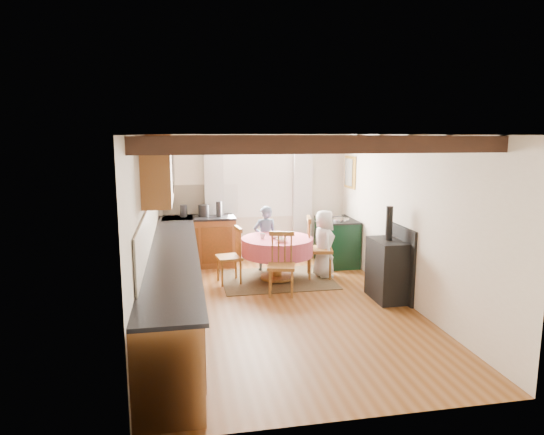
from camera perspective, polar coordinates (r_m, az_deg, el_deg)
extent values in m
cube|color=brown|center=(6.90, 1.25, -10.60)|extent=(3.60, 5.50, 0.00)
cube|color=white|center=(6.46, 1.34, 9.77)|extent=(3.60, 5.50, 0.00)
cube|color=silver|center=(9.25, -2.24, 2.34)|extent=(3.60, 0.00, 2.40)
cube|color=silver|center=(4.00, 9.56, -7.89)|extent=(3.60, 0.00, 2.40)
cube|color=silver|center=(6.45, -14.55, -1.27)|extent=(0.00, 5.50, 2.40)
cube|color=silver|center=(7.16, 15.53, -0.23)|extent=(0.00, 5.50, 2.40)
cube|color=black|center=(4.52, 6.66, 8.52)|extent=(3.60, 0.16, 0.16)
cube|color=black|center=(5.49, 3.53, 8.80)|extent=(3.60, 0.16, 0.16)
cube|color=black|center=(6.46, 1.33, 8.98)|extent=(3.60, 0.16, 0.16)
cube|color=black|center=(7.44, -0.29, 9.10)|extent=(3.60, 0.16, 0.16)
cube|color=black|center=(8.43, -1.53, 9.19)|extent=(3.60, 0.16, 0.16)
cube|color=beige|center=(6.74, -14.22, -0.78)|extent=(0.02, 4.50, 0.55)
cube|color=beige|center=(9.14, -8.44, 2.15)|extent=(1.40, 0.02, 0.55)
cube|color=brown|center=(6.62, -11.66, -7.66)|extent=(0.60, 5.30, 0.88)
cube|color=brown|center=(8.99, -8.57, -2.90)|extent=(1.30, 0.60, 0.88)
cube|color=black|center=(6.50, -11.62, -3.78)|extent=(0.64, 5.30, 0.04)
cube|color=black|center=(8.88, -8.64, -0.03)|extent=(1.30, 0.64, 0.04)
cube|color=brown|center=(7.54, -12.92, 6.12)|extent=(0.34, 1.80, 0.90)
cube|color=brown|center=(6.05, -13.41, 4.76)|extent=(0.34, 0.90, 0.70)
cube|color=white|center=(9.20, -1.63, 4.82)|extent=(1.34, 0.03, 1.54)
cube|color=white|center=(9.21, -1.63, 4.82)|extent=(1.20, 0.01, 1.40)
cube|color=silver|center=(9.08, -6.83, 1.51)|extent=(0.35, 0.10, 2.10)
cube|color=silver|center=(9.35, 3.62, 1.80)|extent=(0.35, 0.10, 2.10)
cylinder|color=black|center=(9.09, -1.56, 8.54)|extent=(2.00, 0.03, 0.03)
cube|color=gold|center=(9.19, 9.19, 5.31)|extent=(0.04, 0.50, 0.60)
cylinder|color=silver|center=(9.38, 4.15, 5.50)|extent=(0.30, 0.02, 0.30)
cube|color=brown|center=(8.14, 0.61, -7.30)|extent=(1.83, 1.42, 0.01)
imported|color=#455A75|center=(8.54, -0.80, -2.49)|extent=(0.45, 0.32, 1.17)
imported|color=silver|center=(8.22, 6.16, -3.09)|extent=(0.40, 0.58, 1.15)
imported|color=silver|center=(7.94, 0.58, -2.27)|extent=(0.31, 0.31, 0.05)
imported|color=silver|center=(7.67, 1.12, -2.69)|extent=(0.26, 0.26, 0.06)
imported|color=silver|center=(7.91, -1.13, -2.20)|extent=(0.10, 0.10, 0.09)
cylinder|color=#262628|center=(8.88, -10.40, 0.77)|extent=(0.13, 0.13, 0.22)
cylinder|color=#262628|center=(8.88, -8.07, 0.82)|extent=(0.20, 0.20, 0.22)
cylinder|color=#262628|center=(8.79, -6.29, 0.98)|extent=(0.10, 0.10, 0.28)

